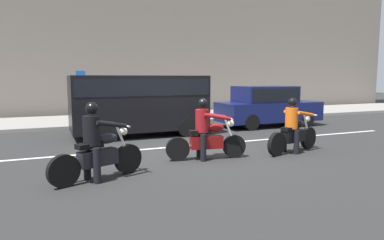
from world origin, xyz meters
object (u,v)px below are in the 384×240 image
parked_van_black (139,101)px  pedestrian_bystander (136,98)px  motorcycle_with_rider_black_leather (97,148)px  parked_sedan_navy (267,106)px  motorcycle_with_rider_crimson (206,134)px  motorcycle_with_rider_orange_stripe (293,130)px  street_sign_post (81,89)px

parked_van_black → pedestrian_bystander: size_ratio=2.80×
motorcycle_with_rider_black_leather → parked_sedan_navy: parked_sedan_navy is taller
motorcycle_with_rider_black_leather → pedestrian_bystander: pedestrian_bystander is taller
motorcycle_with_rider_black_leather → parked_van_black: bearing=66.8°
motorcycle_with_rider_crimson → parked_van_black: 4.35m
motorcycle_with_rider_crimson → motorcycle_with_rider_orange_stripe: motorcycle_with_rider_crimson is taller
parked_sedan_navy → pedestrian_bystander: pedestrian_bystander is taller
motorcycle_with_rider_black_leather → parked_van_black: parked_van_black is taller
parked_sedan_navy → pedestrian_bystander: size_ratio=2.62×
parked_van_black → street_sign_post: bearing=105.7°
motorcycle_with_rider_orange_stripe → street_sign_post: street_sign_post is taller
motorcycle_with_rider_orange_stripe → motorcycle_with_rider_black_leather: bearing=-173.5°
motorcycle_with_rider_crimson → pedestrian_bystander: size_ratio=1.24×
motorcycle_with_rider_crimson → street_sign_post: size_ratio=0.91×
parked_van_black → street_sign_post: (-1.50, 5.33, 0.29)m
parked_van_black → parked_sedan_navy: bearing=3.0°
motorcycle_with_rider_orange_stripe → parked_van_black: bearing=126.1°
motorcycle_with_rider_crimson → parked_van_black: bearing=98.7°
parked_sedan_navy → street_sign_post: size_ratio=1.93×
motorcycle_with_rider_crimson → motorcycle_with_rider_orange_stripe: (2.60, -0.19, -0.01)m
motorcycle_with_rider_crimson → pedestrian_bystander: bearing=89.1°
motorcycle_with_rider_crimson → street_sign_post: bearing=102.6°
motorcycle_with_rider_black_leather → parked_sedan_navy: 9.49m
motorcycle_with_rider_black_leather → street_sign_post: 10.44m
motorcycle_with_rider_crimson → motorcycle_with_rider_black_leather: bearing=-164.1°
motorcycle_with_rider_crimson → street_sign_post: street_sign_post is taller
parked_van_black → street_sign_post: 5.54m
motorcycle_with_rider_orange_stripe → pedestrian_bystander: pedestrian_bystander is taller
street_sign_post → motorcycle_with_rider_crimson: bearing=-77.4°
motorcycle_with_rider_black_leather → pedestrian_bystander: 9.29m
motorcycle_with_rider_orange_stripe → motorcycle_with_rider_black_leather: motorcycle_with_rider_black_leather is taller
motorcycle_with_rider_black_leather → parked_sedan_navy: size_ratio=0.45×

